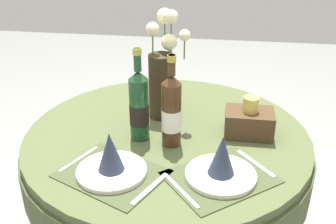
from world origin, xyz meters
name	(u,v)px	position (x,y,z in m)	size (l,w,h in m)	color
dining_table	(167,160)	(0.00, 0.00, 0.64)	(1.17, 1.17, 0.78)	#4C5633
place_setting_left	(111,163)	(-0.14, -0.31, 0.82)	(0.42, 0.38, 0.16)	#41492B
place_setting_right	(221,166)	(0.22, -0.28, 0.82)	(0.43, 0.42, 0.16)	#41492B
flower_vase	(163,73)	(-0.04, 0.15, 0.98)	(0.19, 0.18, 0.46)	#332819
wine_bottle_left	(172,111)	(0.03, -0.08, 0.92)	(0.07, 0.07, 0.36)	#422814
wine_bottle_right	(139,106)	(-0.10, -0.05, 0.92)	(0.08, 0.08, 0.37)	#194223
woven_basket_side_right	(249,121)	(0.32, 0.04, 0.83)	(0.19, 0.13, 0.16)	#47331E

